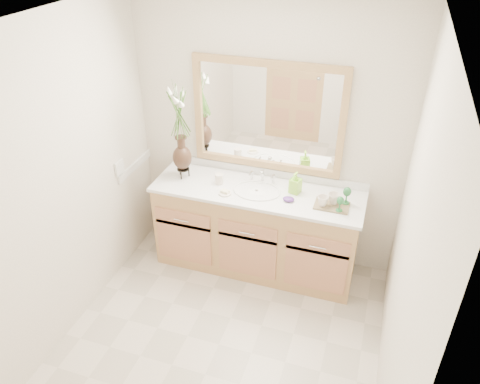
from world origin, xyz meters
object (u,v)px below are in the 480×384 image
(flower_vase, at_px, (179,120))
(soap_bottle, at_px, (295,184))
(tray, at_px, (332,206))
(tumbler, at_px, (219,179))

(flower_vase, xyz_separation_m, soap_bottle, (1.02, 0.05, -0.47))
(soap_bottle, distance_m, tray, 0.36)
(tumbler, relative_size, soap_bottle, 0.53)
(tumbler, distance_m, soap_bottle, 0.67)
(soap_bottle, relative_size, tray, 0.62)
(tumbler, distance_m, tray, 1.01)
(flower_vase, bearing_deg, soap_bottle, 2.77)
(soap_bottle, bearing_deg, tumbler, -158.10)
(flower_vase, bearing_deg, tumbler, -1.92)
(flower_vase, height_order, tumbler, flower_vase)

